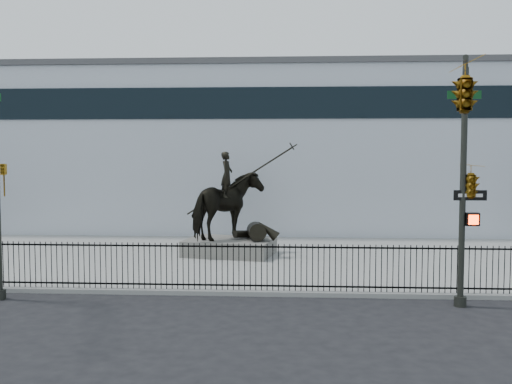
{
  "coord_description": "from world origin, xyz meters",
  "views": [
    {
      "loc": [
        2.03,
        -17.54,
        4.61
      ],
      "look_at": [
        0.6,
        6.0,
        2.96
      ],
      "focal_mm": 42.0,
      "sensor_mm": 36.0,
      "label": 1
    }
  ],
  "objects": [
    {
      "name": "traffic_signal_right",
      "position": [
        6.47,
        -2.0,
        4.85
      ],
      "size": [
        2.17,
        6.86,
        7.0
      ],
      "color": "#262822",
      "rests_on": "ground"
    },
    {
      "name": "statue_plinth",
      "position": [
        -0.63,
        7.62,
        0.49
      ],
      "size": [
        4.02,
        3.13,
        0.68
      ],
      "primitive_type": "cube",
      "rotation": [
        0.0,
        0.0,
        -0.19
      ],
      "color": "#595752",
      "rests_on": "plaza"
    },
    {
      "name": "equestrian_statue",
      "position": [
        -0.56,
        7.61,
        2.24
      ],
      "size": [
        4.55,
        3.27,
        3.92
      ],
      "rotation": [
        0.0,
        0.0,
        -0.19
      ],
      "color": "black",
      "rests_on": "statue_plinth"
    },
    {
      "name": "building",
      "position": [
        0.0,
        20.0,
        4.5
      ],
      "size": [
        44.0,
        14.0,
        9.0
      ],
      "primitive_type": "cube",
      "color": "silver",
      "rests_on": "ground"
    },
    {
      "name": "ground",
      "position": [
        0.0,
        0.0,
        0.0
      ],
      "size": [
        120.0,
        120.0,
        0.0
      ],
      "primitive_type": "plane",
      "color": "black",
      "rests_on": "ground"
    },
    {
      "name": "picket_fence",
      "position": [
        0.0,
        1.25,
        0.9
      ],
      "size": [
        22.1,
        0.1,
        1.5
      ],
      "color": "black",
      "rests_on": "plaza"
    },
    {
      "name": "plaza",
      "position": [
        0.0,
        7.0,
        0.07
      ],
      "size": [
        30.0,
        12.0,
        0.15
      ],
      "primitive_type": "cube",
      "color": "gray",
      "rests_on": "ground"
    }
  ]
}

